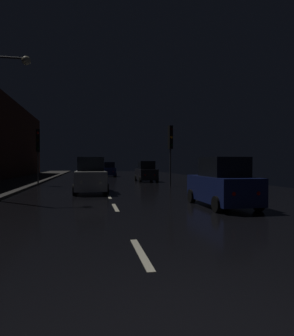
% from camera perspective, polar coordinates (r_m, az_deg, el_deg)
% --- Properties ---
extents(ground, '(27.73, 84.00, 0.02)m').
position_cam_1_polar(ground, '(27.66, -8.62, -2.99)').
color(ground, black).
extents(sidewalk_left, '(4.40, 84.00, 0.15)m').
position_cam_1_polar(sidewalk_left, '(28.42, -24.28, -2.78)').
color(sidewalk_left, '#33302D').
rests_on(sidewalk_left, ground).
extents(lane_centerline, '(0.16, 12.92, 0.01)m').
position_cam_1_polar(lane_centerline, '(12.00, -5.78, -8.04)').
color(lane_centerline, beige).
rests_on(lane_centerline, ground).
extents(traffic_light_far_left, '(0.35, 0.48, 4.73)m').
position_cam_1_polar(traffic_light_far_left, '(26.73, -20.14, 4.20)').
color(traffic_light_far_left, '#38383A').
rests_on(traffic_light_far_left, ground).
extents(traffic_light_far_right, '(0.37, 0.48, 4.93)m').
position_cam_1_polar(traffic_light_far_right, '(24.35, 4.51, 4.95)').
color(traffic_light_far_right, '#38383A').
rests_on(traffic_light_far_right, ground).
extents(streetlamp_overhead, '(1.70, 0.44, 7.23)m').
position_cam_1_polar(streetlamp_overhead, '(16.61, -25.30, 10.93)').
color(streetlamp_overhead, '#2D2D30').
rests_on(streetlamp_overhead, ground).
extents(car_approaching_headlights, '(2.07, 4.47, 2.25)m').
position_cam_1_polar(car_approaching_headlights, '(19.33, -10.71, -1.59)').
color(car_approaching_headlights, silver).
rests_on(car_approaching_headlights, ground).
extents(car_parked_right_near, '(1.95, 4.23, 2.13)m').
position_cam_1_polar(car_parked_right_near, '(13.29, 14.19, -3.00)').
color(car_parked_right_near, '#141E51').
rests_on(car_parked_right_near, ground).
extents(car_parked_right_far, '(1.91, 4.14, 2.09)m').
position_cam_1_polar(car_parked_right_far, '(30.47, -0.18, -0.80)').
color(car_parked_right_far, black).
rests_on(car_parked_right_far, ground).
extents(car_distant_taillights, '(1.86, 4.02, 2.03)m').
position_cam_1_polar(car_distant_taillights, '(42.15, -7.27, -0.37)').
color(car_distant_taillights, '#141E51').
rests_on(car_distant_taillights, ground).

